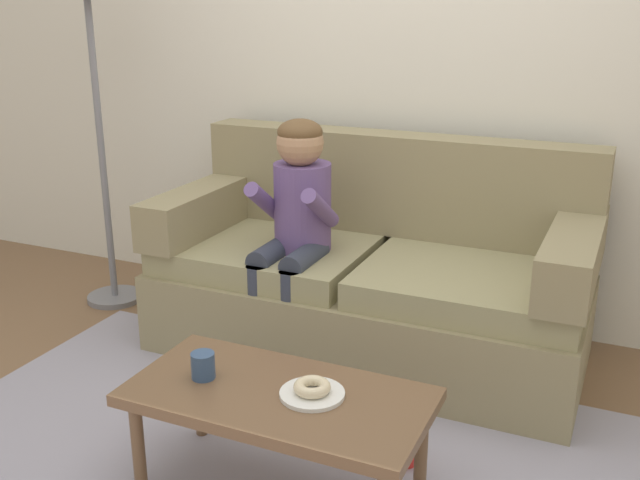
% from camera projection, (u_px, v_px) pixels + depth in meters
% --- Properties ---
extents(ground, '(10.00, 10.00, 0.00)m').
position_uv_depth(ground, '(293.00, 438.00, 2.81)').
color(ground, brown).
extents(wall_back, '(8.00, 0.10, 2.80)m').
position_uv_depth(wall_back, '(416.00, 41.00, 3.58)').
color(wall_back, silver).
rests_on(wall_back, ground).
extents(area_rug, '(2.73, 1.86, 0.01)m').
position_uv_depth(area_rug, '(261.00, 473.00, 2.59)').
color(area_rug, '#9993A3').
rests_on(area_rug, ground).
extents(couch, '(1.95, 0.90, 0.98)m').
position_uv_depth(couch, '(373.00, 278.00, 3.43)').
color(couch, '#8C7F5B').
rests_on(couch, ground).
extents(coffee_table, '(0.98, 0.49, 0.39)m').
position_uv_depth(coffee_table, '(278.00, 404.00, 2.38)').
color(coffee_table, brown).
rests_on(coffee_table, ground).
extents(person_child, '(0.34, 0.58, 1.10)m').
position_uv_depth(person_child, '(295.00, 217.00, 3.27)').
color(person_child, '#664C84').
rests_on(person_child, ground).
extents(plate, '(0.21, 0.21, 0.01)m').
position_uv_depth(plate, '(312.00, 394.00, 2.34)').
color(plate, white).
rests_on(plate, coffee_table).
extents(donut, '(0.15, 0.15, 0.04)m').
position_uv_depth(donut, '(312.00, 387.00, 2.33)').
color(donut, beige).
rests_on(donut, plate).
extents(mug, '(0.08, 0.08, 0.09)m').
position_uv_depth(mug, '(203.00, 366.00, 2.44)').
color(mug, '#334C72').
rests_on(mug, coffee_table).
extents(toy_controller, '(0.23, 0.09, 0.05)m').
position_uv_depth(toy_controller, '(385.00, 455.00, 2.66)').
color(toy_controller, red).
rests_on(toy_controller, ground).
extents(floor_lamp, '(0.33, 0.33, 1.89)m').
position_uv_depth(floor_lamp, '(88.00, 6.00, 3.61)').
color(floor_lamp, slate).
rests_on(floor_lamp, ground).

